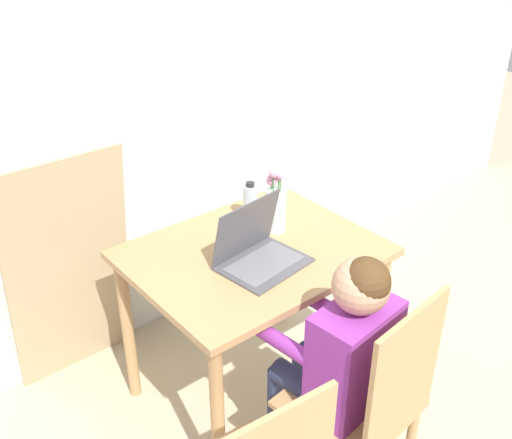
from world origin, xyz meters
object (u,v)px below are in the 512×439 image
object	(u,v)px
chair_occupied	(367,406)
person_seated	(342,349)
water_bottle	(250,203)
flower_vase	(276,204)
laptop	(257,249)

from	to	relation	value
chair_occupied	person_seated	size ratio (longest dim) A/B	0.90
water_bottle	chair_occupied	bearing A→B (deg)	-102.72
chair_occupied	flower_vase	xyz separation A→B (m)	(0.23, 0.75, 0.39)
chair_occupied	laptop	bearing A→B (deg)	-97.04
laptop	chair_occupied	bearing A→B (deg)	-98.70
flower_vase	water_bottle	xyz separation A→B (m)	(-0.03, 0.12, -0.03)
person_seated	water_bottle	xyz separation A→B (m)	(0.21, 0.75, 0.18)
chair_occupied	flower_vase	distance (m)	0.88
flower_vase	laptop	bearing A→B (deg)	-146.64
laptop	flower_vase	xyz separation A→B (m)	(0.22, 0.14, 0.06)
laptop	person_seated	bearing A→B (deg)	-100.49
person_seated	water_bottle	bearing A→B (deg)	-111.45
flower_vase	water_bottle	size ratio (longest dim) A/B	1.58
person_seated	chair_occupied	bearing A→B (deg)	90.00
chair_occupied	water_bottle	xyz separation A→B (m)	(0.20, 0.87, 0.36)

